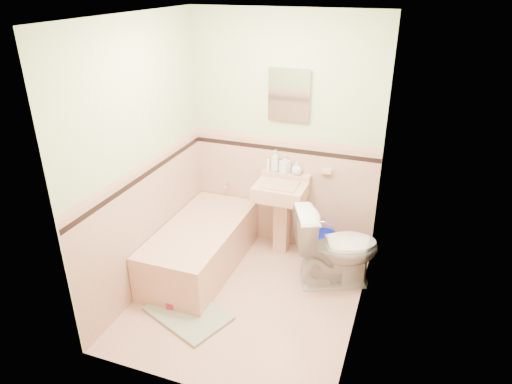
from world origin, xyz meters
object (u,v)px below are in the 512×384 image
(medicine_cabinet, at_px, (289,95))
(toilet, at_px, (336,247))
(soap_bottle_right, at_px, (297,168))
(sink, at_px, (280,220))
(soap_bottle_mid, at_px, (285,164))
(bucket, at_px, (321,244))
(bathtub, at_px, (201,248))
(soap_bottle_left, at_px, (275,161))
(shoe, at_px, (175,305))

(medicine_cabinet, height_order, toilet, medicine_cabinet)
(soap_bottle_right, bearing_deg, sink, -122.49)
(medicine_cabinet, xyz_separation_m, toilet, (0.67, -0.54, -1.29))
(soap_bottle_mid, xyz_separation_m, bucket, (0.46, -0.08, -0.84))
(bathtub, distance_m, sink, 0.88)
(bathtub, relative_size, sink, 1.82)
(bathtub, relative_size, toilet, 1.85)
(bathtub, xyz_separation_m, bucket, (1.12, 0.63, -0.09))
(medicine_cabinet, relative_size, soap_bottle_mid, 2.46)
(sink, height_order, soap_bottle_left, soap_bottle_left)
(soap_bottle_left, bearing_deg, bathtub, -127.96)
(medicine_cabinet, relative_size, toilet, 0.61)
(bathtub, relative_size, medicine_cabinet, 3.01)
(soap_bottle_mid, bearing_deg, medicine_cabinet, 65.25)
(sink, bearing_deg, soap_bottle_mid, 94.39)
(soap_bottle_mid, relative_size, bucket, 0.73)
(medicine_cabinet, relative_size, bucket, 1.80)
(soap_bottle_right, relative_size, shoe, 0.91)
(bucket, bearing_deg, soap_bottle_right, 166.91)
(soap_bottle_right, relative_size, toilet, 0.18)
(sink, bearing_deg, soap_bottle_left, 125.01)
(soap_bottle_right, relative_size, bucket, 0.51)
(soap_bottle_mid, height_order, bucket, soap_bottle_mid)
(medicine_cabinet, relative_size, soap_bottle_left, 2.12)
(bucket, height_order, shoe, bucket)
(toilet, relative_size, bucket, 2.93)
(soap_bottle_mid, height_order, shoe, soap_bottle_mid)
(shoe, bearing_deg, soap_bottle_mid, 56.01)
(soap_bottle_left, relative_size, toilet, 0.29)
(toilet, bearing_deg, soap_bottle_left, 32.91)
(soap_bottle_mid, distance_m, toilet, 1.02)
(medicine_cabinet, xyz_separation_m, soap_bottle_mid, (-0.01, -0.03, -0.72))
(sink, xyz_separation_m, shoe, (-0.60, -1.24, -0.35))
(shoe, bearing_deg, bucket, 40.66)
(sink, distance_m, medicine_cabinet, 1.31)
(soap_bottle_mid, distance_m, soap_bottle_right, 0.13)
(bathtub, height_order, bucket, bathtub)
(toilet, height_order, shoe, toilet)
(soap_bottle_right, bearing_deg, medicine_cabinet, 165.33)
(soap_bottle_mid, bearing_deg, bathtub, -133.18)
(medicine_cabinet, distance_m, bucket, 1.63)
(soap_bottle_left, distance_m, soap_bottle_right, 0.25)
(medicine_cabinet, bearing_deg, toilet, -38.84)
(sink, bearing_deg, toilet, -26.10)
(soap_bottle_left, relative_size, soap_bottle_right, 1.65)
(sink, distance_m, shoe, 1.42)
(bathtub, xyz_separation_m, toilet, (1.35, 0.20, 0.18))
(toilet, bearing_deg, bathtub, 74.10)
(shoe, bearing_deg, soap_bottle_left, 59.98)
(soap_bottle_left, bearing_deg, medicine_cabinet, 13.39)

